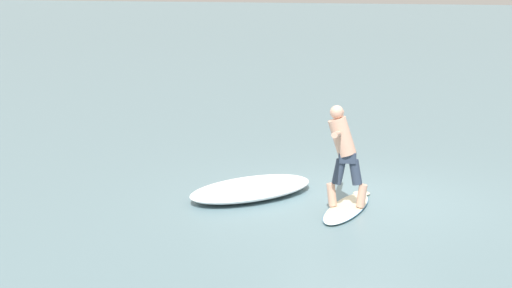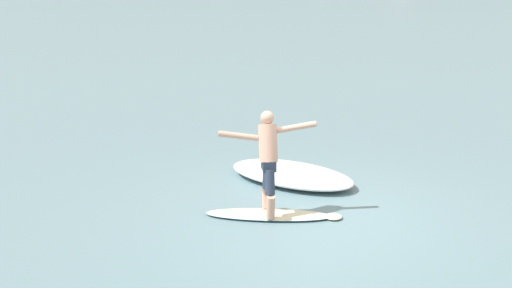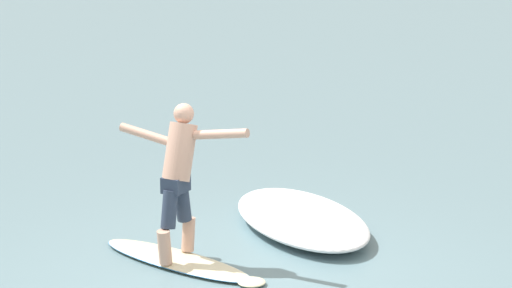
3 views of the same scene
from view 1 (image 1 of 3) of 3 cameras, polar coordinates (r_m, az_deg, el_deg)
ground_plane at (r=13.85m, az=6.28°, el=-3.62°), size 200.00×200.00×0.00m
surfboard at (r=13.18m, az=6.08°, el=-4.25°), size 2.10×0.58×0.20m
surfer at (r=12.94m, az=5.83°, el=-0.28°), size 1.48×0.65×1.56m
wave_foam_at_tail at (r=13.89m, az=-0.31°, el=-2.99°), size 2.62×2.23×0.24m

